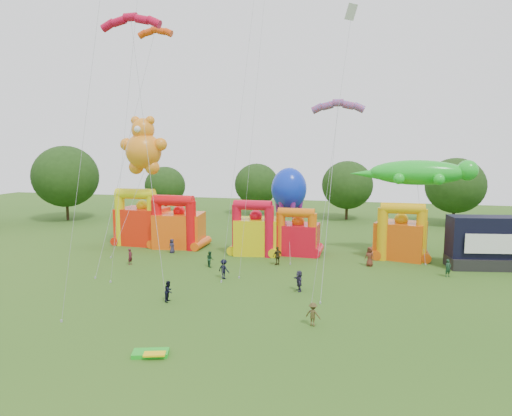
% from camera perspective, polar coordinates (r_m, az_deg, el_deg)
% --- Properties ---
extents(ground, '(160.00, 160.00, 0.00)m').
position_cam_1_polar(ground, '(27.22, -13.23, -18.00)').
color(ground, '#2C5718').
rests_on(ground, ground).
extents(tree_ring, '(119.93, 121.99, 12.07)m').
position_cam_1_polar(tree_ring, '(26.24, -15.25, -4.57)').
color(tree_ring, '#352314').
rests_on(tree_ring, ground).
extents(bouncy_castle_0, '(5.60, 4.56, 6.92)m').
position_cam_1_polar(bouncy_castle_0, '(57.20, -14.13, -1.81)').
color(bouncy_castle_0, red).
rests_on(bouncy_castle_0, ground).
extents(bouncy_castle_1, '(6.02, 5.10, 6.31)m').
position_cam_1_polar(bouncy_castle_1, '(54.63, -9.67, -2.36)').
color(bouncy_castle_1, '#F5540D').
rests_on(bouncy_castle_1, ground).
extents(bouncy_castle_2, '(5.23, 4.48, 6.11)m').
position_cam_1_polar(bouncy_castle_2, '(50.34, -0.09, -3.15)').
color(bouncy_castle_2, '#D7C10B').
rests_on(bouncy_castle_2, ground).
extents(bouncy_castle_3, '(4.52, 3.66, 5.28)m').
position_cam_1_polar(bouncy_castle_3, '(50.42, 5.23, -3.51)').
color(bouncy_castle_3, red).
rests_on(bouncy_castle_3, ground).
extents(bouncy_castle_4, '(5.72, 4.99, 6.08)m').
position_cam_1_polar(bouncy_castle_4, '(50.61, 17.64, -3.47)').
color(bouncy_castle_4, '#D44D0B').
rests_on(bouncy_castle_4, ground).
extents(stage_trailer, '(8.36, 4.35, 5.13)m').
position_cam_1_polar(stage_trailer, '(49.95, 27.29, -3.92)').
color(stage_trailer, black).
rests_on(stage_trailer, ground).
extents(teddy_bear_kite, '(5.71, 7.42, 15.33)m').
position_cam_1_polar(teddy_bear_kite, '(52.97, -14.68, 3.82)').
color(teddy_bear_kite, orange).
rests_on(teddy_bear_kite, ground).
extents(gecko_kite, '(12.98, 6.06, 10.53)m').
position_cam_1_polar(gecko_kite, '(51.06, 19.63, 2.83)').
color(gecko_kite, green).
rests_on(gecko_kite, ground).
extents(octopus_kite, '(4.07, 9.74, 9.51)m').
position_cam_1_polar(octopus_kite, '(51.63, 4.17, -0.04)').
color(octopus_kite, '#0D2BC6').
rests_on(octopus_kite, ground).
extents(parafoil_kites, '(23.10, 14.45, 24.71)m').
position_cam_1_polar(parafoil_kites, '(40.96, -13.17, 7.14)').
color(parafoil_kites, red).
rests_on(parafoil_kites, ground).
extents(diamond_kites, '(20.44, 19.64, 38.69)m').
position_cam_1_polar(diamond_kites, '(39.20, -6.54, 14.37)').
color(diamond_kites, red).
rests_on(diamond_kites, ground).
extents(folded_kite_bundle, '(2.21, 1.57, 0.31)m').
position_cam_1_polar(folded_kite_bundle, '(27.61, -12.98, -17.29)').
color(folded_kite_bundle, green).
rests_on(folded_kite_bundle, ground).
extents(spectator_0, '(0.90, 0.74, 1.59)m').
position_cam_1_polar(spectator_0, '(51.87, -10.46, -4.69)').
color(spectator_0, '#28243C').
rests_on(spectator_0, ground).
extents(spectator_1, '(0.48, 0.65, 1.63)m').
position_cam_1_polar(spectator_1, '(47.70, -15.45, -5.89)').
color(spectator_1, '#4B1521').
rests_on(spectator_1, ground).
extents(spectator_2, '(0.95, 0.96, 1.57)m').
position_cam_1_polar(spectator_2, '(45.43, -5.77, -6.36)').
color(spectator_2, '#183E23').
rests_on(spectator_2, ground).
extents(spectator_3, '(1.31, 1.03, 1.78)m').
position_cam_1_polar(spectator_3, '(41.24, -4.04, -7.62)').
color(spectator_3, black).
rests_on(spectator_3, ground).
extents(spectator_4, '(1.08, 1.12, 1.87)m').
position_cam_1_polar(spectator_4, '(45.91, 2.71, -5.99)').
color(spectator_4, '#373016').
rests_on(spectator_4, ground).
extents(spectator_5, '(1.11, 1.67, 1.72)m').
position_cam_1_polar(spectator_5, '(37.89, 5.40, -9.05)').
color(spectator_5, '#2B2640').
rests_on(spectator_5, ground).
extents(spectator_6, '(1.12, 0.97, 1.94)m').
position_cam_1_polar(spectator_6, '(46.74, 14.02, -5.92)').
color(spectator_6, '#5C291A').
rests_on(spectator_6, ground).
extents(spectator_7, '(0.70, 0.64, 1.61)m').
position_cam_1_polar(spectator_7, '(45.29, 22.88, -6.93)').
color(spectator_7, '#153621').
rests_on(spectator_7, ground).
extents(spectator_8, '(0.63, 0.80, 1.62)m').
position_cam_1_polar(spectator_8, '(35.91, -10.86, -10.18)').
color(spectator_8, black).
rests_on(spectator_8, ground).
extents(spectator_9, '(1.12, 0.80, 1.57)m').
position_cam_1_polar(spectator_9, '(30.98, 7.14, -13.04)').
color(spectator_9, '#473D1C').
rests_on(spectator_9, ground).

